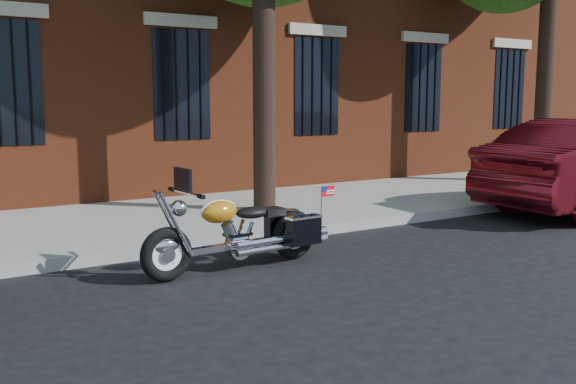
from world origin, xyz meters
TOP-DOWN VIEW (x-y plane):
  - ground at (0.00, 0.00)m, footprint 120.00×120.00m
  - curb at (0.00, 1.38)m, footprint 40.00×0.16m
  - sidewalk at (0.00, 3.26)m, footprint 40.00×3.60m
  - motorcycle at (-1.27, 0.30)m, footprint 2.41×0.77m

SIDE VIEW (x-z plane):
  - ground at x=0.00m, z-range 0.00..0.00m
  - curb at x=0.00m, z-range 0.00..0.15m
  - sidewalk at x=0.00m, z-range 0.00..0.15m
  - motorcycle at x=-1.27m, z-range -0.20..1.01m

